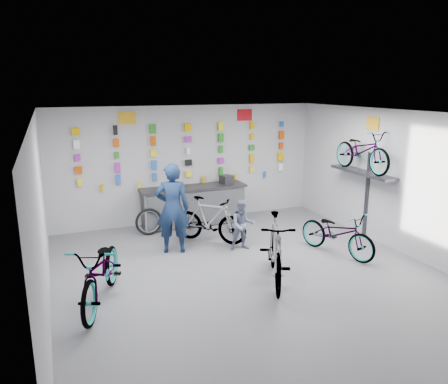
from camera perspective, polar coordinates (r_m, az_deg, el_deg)
name	(u,v)px	position (r m, az deg, el deg)	size (l,w,h in m)	color
floor	(254,279)	(8.23, 3.93, -11.29)	(8.00, 8.00, 0.00)	#54545A
ceiling	(257,115)	(7.48, 4.31, 10.04)	(8.00, 8.00, 0.00)	white
wall_back	(188,164)	(11.36, -4.76, 3.65)	(7.00, 7.00, 0.00)	#B1B1B3
wall_front	(442,302)	(4.69, 26.58, -12.70)	(7.00, 7.00, 0.00)	#B1B1B3
wall_left	(41,223)	(6.98, -22.74, -3.80)	(8.00, 8.00, 0.00)	#B1B1B3
wall_right	(409,184)	(9.74, 22.96, 0.92)	(8.00, 8.00, 0.00)	#B1B1B3
counter	(194,206)	(11.16, -3.96, -1.85)	(2.70, 0.66, 1.00)	black
merch_wall	(187,153)	(11.24, -4.85, 5.15)	(5.57, 0.08, 1.56)	yellow
wall_bracket	(363,176)	(10.50, 17.71, 2.02)	(0.39, 1.90, 2.00)	#333338
sign_left	(127,118)	(10.85, -12.54, 9.40)	(0.42, 0.02, 0.30)	gold
sign_right	(245,115)	(11.77, 2.72, 10.02)	(0.42, 0.02, 0.30)	#B6111A
sign_side	(373,124)	(10.44, 18.84, 8.46)	(0.02, 0.40, 0.30)	gold
bike_left	(102,272)	(7.43, -15.69, -10.00)	(0.73, 2.10, 1.10)	gray
bike_center	(276,250)	(7.95, 6.75, -7.51)	(0.57, 2.03, 1.22)	gray
bike_right	(337,233)	(9.49, 14.58, -5.18)	(0.63, 1.81, 0.95)	gray
bike_service	(210,220)	(9.89, -1.85, -3.64)	(0.49, 1.75, 1.05)	gray
bike_wall	(362,151)	(10.35, 17.61, 5.18)	(0.63, 1.80, 0.95)	gray
clerk	(173,208)	(9.24, -6.74, -2.12)	(0.71, 0.46, 1.94)	#122343
customer	(243,225)	(9.44, 2.45, -4.31)	(0.54, 0.42, 1.11)	slate
spare_wheel	(149,222)	(10.56, -9.79, -3.86)	(0.66, 0.14, 0.66)	black
register	(227,179)	(11.32, 0.33, 1.65)	(0.28, 0.30, 0.22)	black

